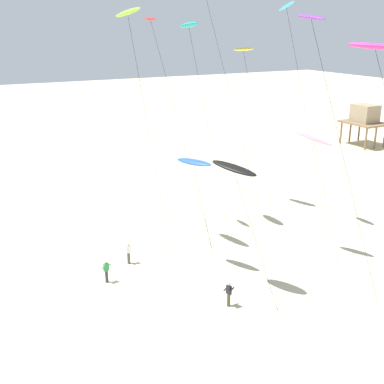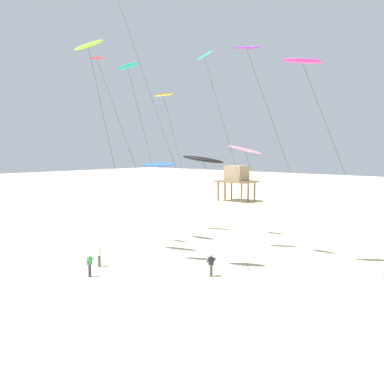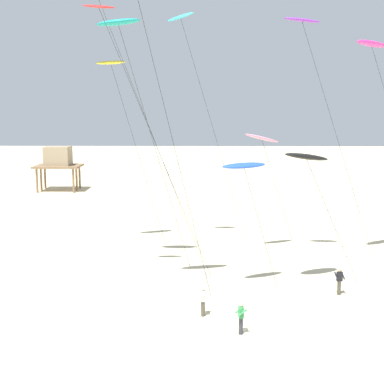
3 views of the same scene
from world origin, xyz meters
name	(u,v)px [view 3 (image 3 of 3)]	position (x,y,z in m)	size (l,w,h in m)	color
ground_plane	(227,334)	(0.00, 0.00, 0.00)	(260.00, 260.00, 0.00)	beige
kite_cyan	(182,21)	(-2.86, 17.01, 17.95)	(6.57, 1.98, 18.81)	#33BFE0
kite_red	(103,17)	(-7.23, 7.30, 16.72)	(7.85, 2.23, 17.54)	red
kite_blue	(244,166)	(1.26, 6.49, 7.89)	(3.82, 1.88, 8.17)	blue
kite_teal	(119,24)	(-6.75, 10.28, 16.80)	(6.13, 1.81, 17.23)	teal
kite_black	(307,157)	(5.18, 7.24, 8.37)	(5.51, 2.37, 8.79)	black
kite_yellow	(111,65)	(-8.34, 16.67, 14.66)	(5.31, 1.80, 15.06)	yellow
kite_pink	(262,139)	(3.32, 15.24, 9.02)	(4.50, 2.07, 9.56)	pink
kite_purple	(303,24)	(5.61, 12.24, 17.07)	(7.62, 2.13, 17.56)	purple
kite_magenta	(372,45)	(10.47, 12.52, 15.66)	(7.55, 2.90, 16.06)	#D8339E
kite_flyer_nearest	(203,301)	(-1.23, 2.31, 0.89)	(0.55, 0.57, 1.67)	#4C4738
kite_flyer_middle	(241,317)	(0.68, -0.02, 0.89)	(0.62, 0.64, 1.67)	#33333D
kite_flyer_furthest	(339,281)	(7.15, 5.84, 0.89)	(0.60, 0.57, 1.67)	#4C4738
stilt_house	(58,159)	(-20.88, 46.64, 4.34)	(6.13, 4.72, 6.07)	#846647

